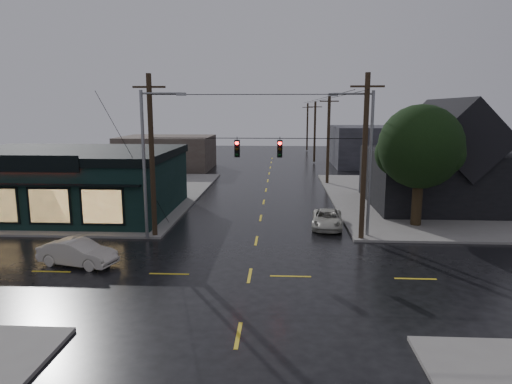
# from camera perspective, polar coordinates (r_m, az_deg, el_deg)

# --- Properties ---
(ground_plane) EXTENTS (160.00, 160.00, 0.00)m
(ground_plane) POSITION_cam_1_polar(r_m,az_deg,el_deg) (22.72, -0.79, -10.40)
(ground_plane) COLOR black
(sidewalk_nw) EXTENTS (28.00, 28.00, 0.15)m
(sidewalk_nw) POSITION_cam_1_polar(r_m,az_deg,el_deg) (47.14, -24.01, -0.30)
(sidewalk_nw) COLOR slate
(sidewalk_nw) RESTS_ON ground
(sidewalk_ne) EXTENTS (28.00, 28.00, 0.15)m
(sidewalk_ne) POSITION_cam_1_polar(r_m,az_deg,el_deg) (45.87, 26.91, -0.80)
(sidewalk_ne) COLOR slate
(sidewalk_ne) RESTS_ON ground
(pizza_shop) EXTENTS (16.30, 12.34, 4.90)m
(pizza_shop) POSITION_cam_1_polar(r_m,az_deg,el_deg) (38.30, -22.37, 1.32)
(pizza_shop) COLOR black
(pizza_shop) RESTS_ON ground
(ne_building) EXTENTS (12.60, 11.60, 8.75)m
(ne_building) POSITION_cam_1_polar(r_m,az_deg,el_deg) (40.68, 22.63, 4.51)
(ne_building) COLOR black
(ne_building) RESTS_ON ground
(corner_tree) EXTENTS (5.66, 5.66, 8.23)m
(corner_tree) POSITION_cam_1_polar(r_m,az_deg,el_deg) (32.72, 19.87, 5.29)
(corner_tree) COLOR black
(corner_tree) RESTS_ON ground
(utility_pole_nw) EXTENTS (2.00, 0.32, 10.15)m
(utility_pole_nw) POSITION_cam_1_polar(r_m,az_deg,el_deg) (29.92, -12.49, -5.51)
(utility_pole_nw) COLOR black
(utility_pole_nw) RESTS_ON ground
(utility_pole_ne) EXTENTS (2.00, 0.32, 10.15)m
(utility_pole_ne) POSITION_cam_1_polar(r_m,az_deg,el_deg) (29.27, 12.97, -5.88)
(utility_pole_ne) COLOR black
(utility_pole_ne) RESTS_ON ground
(utility_pole_far_a) EXTENTS (2.00, 0.32, 9.65)m
(utility_pole_far_a) POSITION_cam_1_polar(r_m,az_deg,el_deg) (50.10, 8.86, 0.98)
(utility_pole_far_a) COLOR black
(utility_pole_far_a) RESTS_ON ground
(utility_pole_far_b) EXTENTS (2.00, 0.32, 9.15)m
(utility_pole_far_b) POSITION_cam_1_polar(r_m,az_deg,el_deg) (69.84, 7.27, 3.64)
(utility_pole_far_b) COLOR black
(utility_pole_far_b) RESTS_ON ground
(utility_pole_far_c) EXTENTS (2.00, 0.32, 9.15)m
(utility_pole_far_c) POSITION_cam_1_polar(r_m,az_deg,el_deg) (89.70, 6.37, 5.13)
(utility_pole_far_c) COLOR black
(utility_pole_far_c) RESTS_ON ground
(span_signal_assembly) EXTENTS (13.00, 0.48, 1.23)m
(span_signal_assembly) POSITION_cam_1_polar(r_m,az_deg,el_deg) (27.83, 0.30, 5.50)
(span_signal_assembly) COLOR black
(span_signal_assembly) RESTS_ON ground
(streetlight_nw) EXTENTS (5.40, 0.30, 9.15)m
(streetlight_nw) POSITION_cam_1_polar(r_m,az_deg,el_deg) (29.36, -13.43, -5.86)
(streetlight_nw) COLOR gray
(streetlight_nw) RESTS_ON ground
(streetlight_ne) EXTENTS (5.40, 0.30, 9.15)m
(streetlight_ne) POSITION_cam_1_polar(r_m,az_deg,el_deg) (30.02, 13.69, -5.50)
(streetlight_ne) COLOR gray
(streetlight_ne) RESTS_ON ground
(bg_building_west) EXTENTS (12.00, 10.00, 4.40)m
(bg_building_west) POSITION_cam_1_polar(r_m,az_deg,el_deg) (63.39, -11.04, 4.86)
(bg_building_west) COLOR #423430
(bg_building_west) RESTS_ON ground
(bg_building_east) EXTENTS (14.00, 12.00, 5.60)m
(bg_building_east) POSITION_cam_1_polar(r_m,az_deg,el_deg) (67.97, 15.55, 5.54)
(bg_building_east) COLOR #28292E
(bg_building_east) RESTS_ON ground
(sedan_cream) EXTENTS (4.37, 2.41, 1.36)m
(sedan_cream) POSITION_cam_1_polar(r_m,az_deg,el_deg) (25.66, -21.40, -7.07)
(sedan_cream) COLOR beige
(sedan_cream) RESTS_ON ground
(suv_silver) EXTENTS (2.40, 4.50, 1.20)m
(suv_silver) POSITION_cam_1_polar(r_m,az_deg,el_deg) (31.70, 8.88, -3.37)
(suv_silver) COLOR #B9B8AB
(suv_silver) RESTS_ON ground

